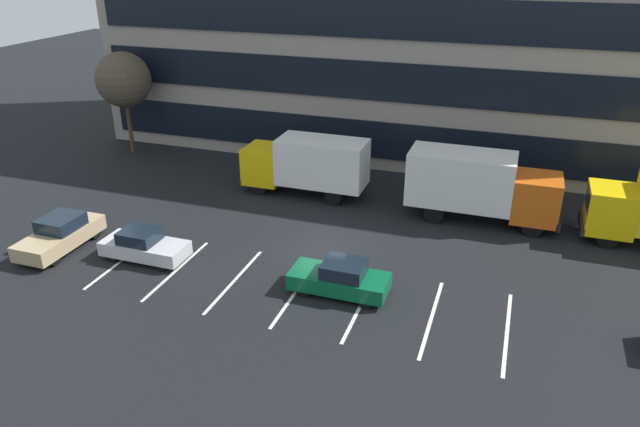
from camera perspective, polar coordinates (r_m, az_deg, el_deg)
The scene contains 9 objects.
ground_plane at distance 27.87m, azimuth 0.58°, elevation -3.45°, with size 120.00×120.00×0.00m, color black.
office_building at distance 42.17m, azimuth 8.84°, elevation 18.84°, with size 39.75×13.91×18.00m.
lot_markings at distance 24.66m, azimuth -2.36°, elevation -7.56°, with size 16.94×5.40×0.01m.
box_truck_yellow at distance 33.24m, azimuth -1.27°, elevation 4.86°, with size 7.11×2.35×3.30m.
box_truck_orange at distance 31.03m, azimuth 15.10°, elevation 2.76°, with size 7.62×2.52×3.53m.
sedan_silver at distance 27.94m, azimuth -16.58°, elevation -2.97°, with size 3.91×1.64×1.40m.
sedan_tan at distance 30.18m, azimuth -23.69°, elevation -1.82°, with size 1.82×4.34×1.55m.
sedan_forest at distance 24.26m, azimuth 1.95°, elevation -6.25°, with size 4.03×1.69×1.44m.
bare_tree at distance 41.59m, azimuth -18.39°, elevation 12.10°, with size 3.58×3.58×6.72m.
Camera 1 is at (7.73, -23.29, 13.20)m, focal length 33.28 mm.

